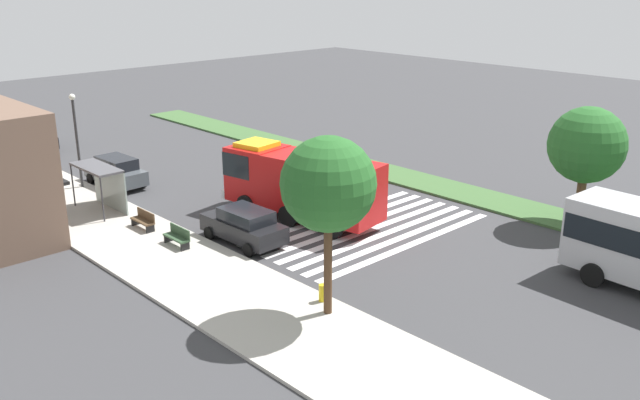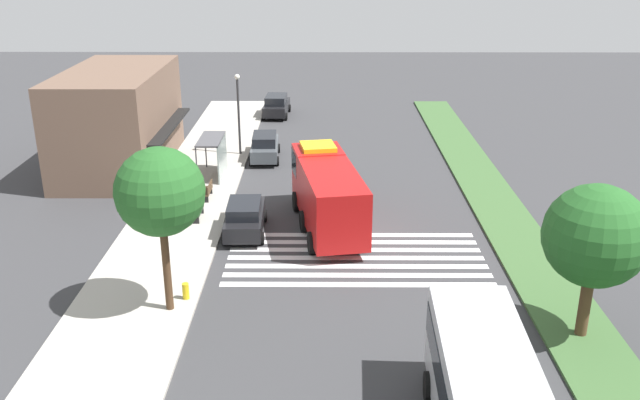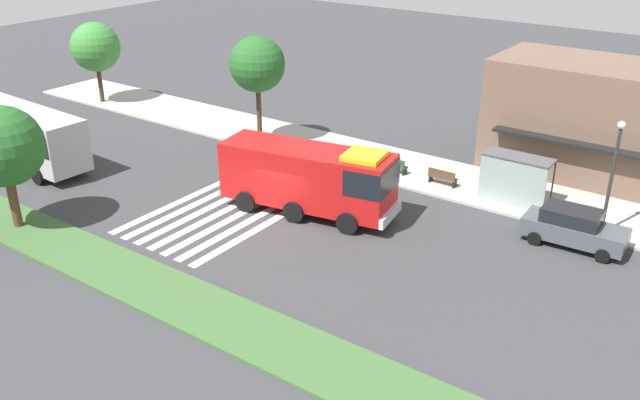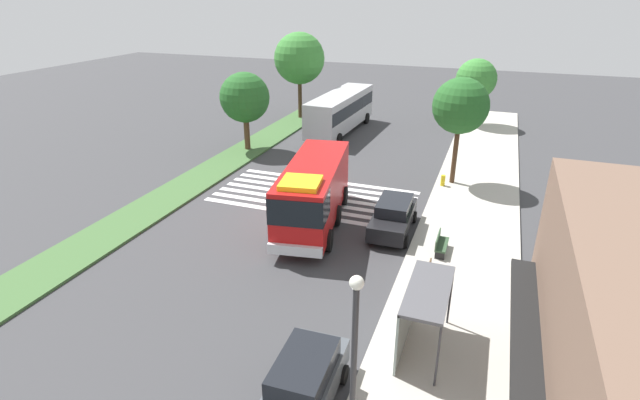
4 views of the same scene
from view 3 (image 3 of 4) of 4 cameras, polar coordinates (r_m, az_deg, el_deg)
ground_plane at (r=34.34m, az=-3.14°, el=-1.55°), size 120.00×120.00×0.00m
sidewalk at (r=41.40m, az=4.95°, el=3.19°), size 60.00×5.17×0.14m
median_strip at (r=29.14m, az=-13.39°, el=-7.24°), size 60.00×3.00×0.14m
crosswalk at (r=36.10m, az=-6.83°, el=-0.33°), size 5.85×12.21×0.01m
fire_truck at (r=34.01m, az=-0.57°, el=1.95°), size 9.29×4.08×3.71m
parked_car_west at (r=38.11m, az=2.04°, el=2.67°), size 4.54×2.18×1.73m
parked_car_mid at (r=33.47m, az=20.36°, el=-2.15°), size 4.63×2.12×1.81m
transit_bus at (r=44.39m, az=-23.87°, el=5.33°), size 10.87×3.21×3.43m
bus_stop_shelter at (r=36.44m, az=15.95°, el=2.33°), size 3.50×1.40×2.46m
bench_near_shelter at (r=38.28m, az=10.16°, el=1.90°), size 1.60×0.50×0.90m
bench_west_of_shelter at (r=39.58m, az=6.13°, el=2.93°), size 1.60×0.50×0.90m
street_lamp at (r=33.96m, az=23.24°, el=2.46°), size 0.36×0.36×5.56m
storefront_building at (r=41.53m, az=22.27°, el=6.10°), size 11.87×6.74×6.44m
sidewalk_tree_far_west at (r=54.70m, az=-18.21°, el=12.00°), size 3.64×3.64×6.00m
sidewalk_tree_west at (r=43.11m, az=-5.25°, el=11.17°), size 3.47×3.47×6.80m
median_tree_west at (r=34.92m, az=-24.92°, el=4.03°), size 3.81×3.81×5.99m
fire_hydrant at (r=43.56m, az=-4.62°, el=4.90°), size 0.28×0.28×0.70m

